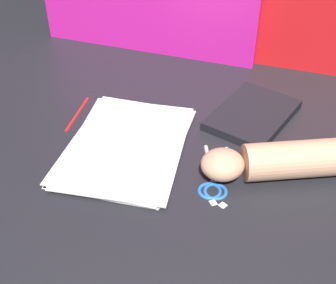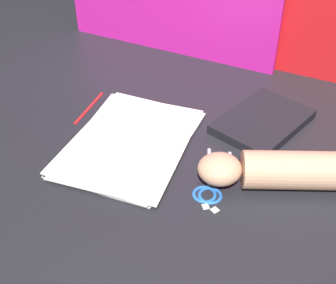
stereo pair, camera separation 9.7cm
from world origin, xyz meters
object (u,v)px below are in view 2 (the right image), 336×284
at_px(paper_stack, 130,142).
at_px(hand_forearm, 277,170).
at_px(book_closed, 263,122).
at_px(scissors, 210,183).

height_order(paper_stack, hand_forearm, hand_forearm).
bearing_deg(paper_stack, hand_forearm, -3.41).
xyz_separation_m(paper_stack, hand_forearm, (0.33, -0.02, 0.03)).
xyz_separation_m(paper_stack, book_closed, (0.27, 0.17, 0.00)).
distance_m(paper_stack, book_closed, 0.32).
height_order(paper_stack, scissors, paper_stack).
xyz_separation_m(paper_stack, scissors, (0.21, -0.07, -0.00)).
bearing_deg(scissors, paper_stack, 162.09).
height_order(book_closed, hand_forearm, hand_forearm).
bearing_deg(scissors, hand_forearm, 21.02).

